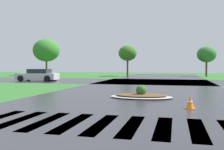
# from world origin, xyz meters

# --- Properties ---
(asphalt_roadway) EXTENTS (11.47, 80.00, 0.01)m
(asphalt_roadway) POSITION_xyz_m (0.00, 10.00, 0.00)
(asphalt_roadway) COLOR #2B2B30
(asphalt_roadway) RESTS_ON ground
(asphalt_cross_road) EXTENTS (90.00, 10.32, 0.01)m
(asphalt_cross_road) POSITION_xyz_m (0.00, 24.82, 0.00)
(asphalt_cross_road) COLOR #2B2B30
(asphalt_cross_road) RESTS_ON ground
(crosswalk_stripes) EXTENTS (7.65, 2.87, 0.01)m
(crosswalk_stripes) POSITION_xyz_m (0.00, 3.94, 0.00)
(crosswalk_stripes) COLOR white
(crosswalk_stripes) RESTS_ON ground
(median_island) EXTENTS (3.32, 2.10, 0.68)m
(median_island) POSITION_xyz_m (0.33, 10.54, 0.13)
(median_island) COLOR #9E9B93
(median_island) RESTS_ON ground
(car_dark_suv) EXTENTS (4.63, 2.36, 1.34)m
(car_dark_suv) POSITION_xyz_m (-12.79, 23.03, 0.64)
(car_dark_suv) COLOR #B7B7BF
(car_dark_suv) RESTS_ON ground
(drainage_pipe_stack) EXTENTS (1.44, 0.95, 0.92)m
(drainage_pipe_stack) POSITION_xyz_m (-11.69, 23.85, 0.46)
(drainage_pipe_stack) COLOR #9E9B93
(drainage_pipe_stack) RESTS_ON ground
(traffic_cone) EXTENTS (0.36, 0.36, 0.52)m
(traffic_cone) POSITION_xyz_m (2.69, 7.42, 0.25)
(traffic_cone) COLOR orange
(traffic_cone) RESTS_ON ground
(background_treeline) EXTENTS (45.10, 6.05, 6.24)m
(background_treeline) POSITION_xyz_m (-0.32, 38.60, 4.04)
(background_treeline) COLOR #4C3823
(background_treeline) RESTS_ON ground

